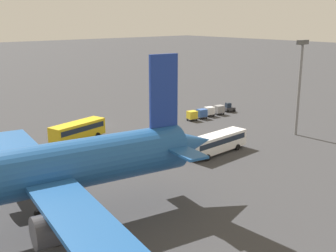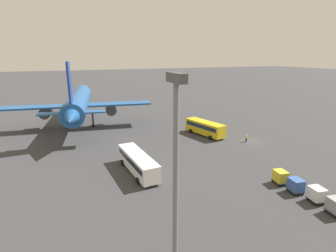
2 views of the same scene
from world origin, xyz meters
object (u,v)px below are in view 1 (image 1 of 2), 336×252
(baggage_tug, at_px, (229,108))
(cargo_cart_blue, at_px, (202,113))
(airplane, at_px, (29,173))
(shuttle_bus_far, at_px, (216,142))
(shuttle_bus_near, at_px, (78,130))
(worker_person, at_px, (99,123))
(cargo_cart_yellow, at_px, (192,115))
(cargo_cart_grey, at_px, (219,109))
(cargo_cart_white, at_px, (209,111))

(baggage_tug, height_order, cargo_cart_blue, baggage_tug)
(airplane, height_order, shuttle_bus_far, airplane)
(shuttle_bus_near, xyz_separation_m, worker_person, (-7.91, -5.98, -1.12))
(shuttle_bus_near, xyz_separation_m, cargo_cart_yellow, (-25.72, 2.06, -0.80))
(shuttle_bus_near, relative_size, baggage_tug, 4.16)
(shuttle_bus_far, distance_m, cargo_cart_grey, 27.91)
(shuttle_bus_near, bearing_deg, baggage_tug, 163.94)
(baggage_tug, bearing_deg, cargo_cart_white, 20.83)
(shuttle_bus_far, bearing_deg, cargo_cart_yellow, -127.26)
(worker_person, height_order, cargo_cart_blue, cargo_cart_blue)
(cargo_cart_yellow, bearing_deg, worker_person, -24.30)
(cargo_cart_blue, bearing_deg, shuttle_bus_far, 51.15)
(worker_person, bearing_deg, cargo_cart_yellow, 155.70)
(cargo_cart_yellow, bearing_deg, shuttle_bus_near, -4.59)
(baggage_tug, bearing_deg, cargo_cart_yellow, 22.05)
(airplane, height_order, cargo_cart_grey, airplane)
(cargo_cart_blue, bearing_deg, cargo_cart_yellow, -0.61)
(cargo_cart_white, bearing_deg, cargo_cart_yellow, 5.07)
(baggage_tug, distance_m, cargo_cart_blue, 9.66)
(baggage_tug, bearing_deg, shuttle_bus_far, 56.65)
(cargo_cart_grey, bearing_deg, cargo_cart_yellow, 1.77)
(cargo_cart_grey, distance_m, cargo_cart_white, 2.87)
(airplane, bearing_deg, shuttle_bus_near, -117.09)
(worker_person, bearing_deg, shuttle_bus_far, 102.25)
(worker_person, height_order, cargo_cart_grey, cargo_cart_grey)
(cargo_cart_white, relative_size, cargo_cart_blue, 1.00)
(cargo_cart_white, bearing_deg, shuttle_bus_far, 46.98)
(airplane, xyz_separation_m, shuttle_bus_near, (-19.43, -26.92, -4.56))
(airplane, relative_size, cargo_cart_blue, 19.75)
(cargo_cart_white, bearing_deg, baggage_tug, -177.59)
(shuttle_bus_far, relative_size, cargo_cart_white, 5.56)
(airplane, distance_m, shuttle_bus_far, 34.03)
(shuttle_bus_far, height_order, cargo_cart_blue, shuttle_bus_far)
(shuttle_bus_near, height_order, cargo_cart_yellow, shuttle_bus_near)
(shuttle_bus_far, relative_size, cargo_cart_grey, 5.56)
(baggage_tug, relative_size, cargo_cart_white, 1.20)
(worker_person, relative_size, cargo_cart_white, 0.78)
(airplane, bearing_deg, cargo_cart_grey, -146.21)
(worker_person, bearing_deg, airplane, 50.27)
(baggage_tug, relative_size, cargo_cart_blue, 1.20)
(shuttle_bus_near, distance_m, cargo_cart_white, 31.49)
(shuttle_bus_near, bearing_deg, cargo_cart_white, 163.02)
(shuttle_bus_near, height_order, cargo_cart_grey, shuttle_bus_near)
(baggage_tug, bearing_deg, cargo_cart_blue, 23.30)
(cargo_cart_grey, bearing_deg, worker_person, -16.42)
(shuttle_bus_near, height_order, cargo_cart_white, shuttle_bus_near)
(shuttle_bus_near, bearing_deg, shuttle_bus_far, 109.44)
(cargo_cart_grey, bearing_deg, airplane, 25.06)
(airplane, distance_m, cargo_cart_blue, 54.31)
(baggage_tug, xyz_separation_m, cargo_cart_blue, (9.62, 0.82, 0.25))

